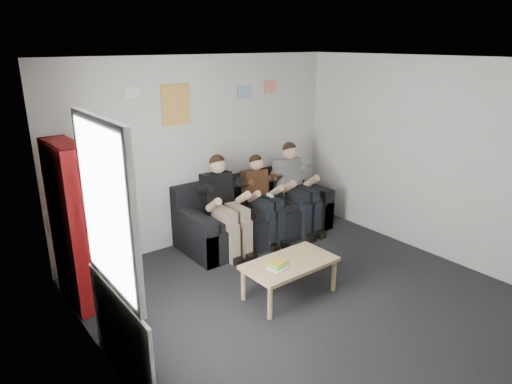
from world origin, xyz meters
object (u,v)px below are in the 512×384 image
person_middle (263,199)px  coffee_table (290,266)px  person_left (226,206)px  sofa (255,216)px  bookshelf (74,225)px  person_right (297,188)px

person_middle → coffee_table: bearing=-110.5°
person_middle → person_left: bearing=-173.3°
coffee_table → person_middle: bearing=63.3°
sofa → person_left: size_ratio=1.70×
sofa → bookshelf: (-2.70, -0.25, 0.61)m
sofa → coffee_table: bearing=-113.7°
sofa → coffee_table: sofa is taller
person_left → sofa: bearing=24.2°
bookshelf → person_middle: size_ratio=1.44×
person_left → person_middle: size_ratio=1.07×
sofa → person_right: bearing=-17.7°
bookshelf → person_middle: 2.71m
sofa → person_left: (-0.66, -0.21, 0.37)m
sofa → person_right: (0.66, -0.21, 0.37)m
person_middle → person_right: 0.66m
person_right → bookshelf: bearing=179.6°
person_right → sofa: bearing=161.3°
coffee_table → person_middle: size_ratio=0.84×
bookshelf → coffee_table: bearing=-36.8°
bookshelf → person_left: 2.05m
sofa → person_left: 0.79m
sofa → person_middle: bearing=-90.0°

